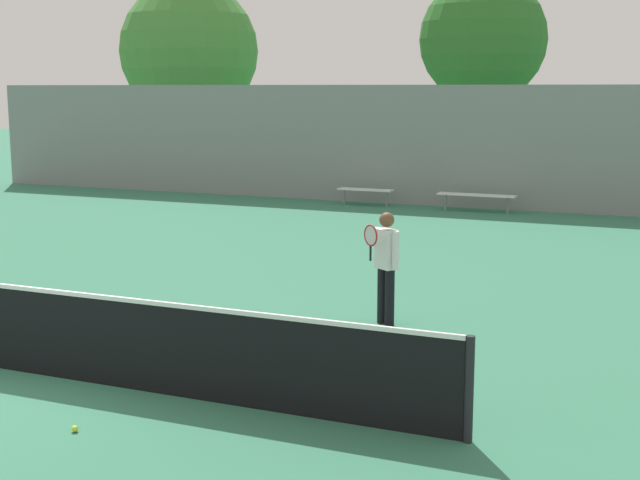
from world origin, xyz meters
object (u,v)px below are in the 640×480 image
(bench_adjacent_court, at_px, (476,196))
(tennis_ball, at_px, (75,429))
(tennis_net, at_px, (34,330))
(tennis_player, at_px, (386,262))
(tree_green_broad, at_px, (189,51))
(tree_green_tall, at_px, (483,40))
(bench_courtside_far, at_px, (365,191))

(bench_adjacent_court, distance_m, tennis_ball, 17.43)
(tennis_net, distance_m, tennis_player, 4.94)
(tennis_net, bearing_deg, bench_adjacent_court, 84.71)
(bench_adjacent_court, xyz_separation_m, tree_green_broad, (-13.99, 7.88, 4.44))
(tree_green_broad, bearing_deg, tree_green_tall, -2.07)
(tennis_ball, bearing_deg, bench_courtside_far, 101.08)
(bench_courtside_far, xyz_separation_m, bench_adjacent_court, (3.29, 0.00, 0.01))
(bench_adjacent_court, relative_size, tennis_ball, 32.00)
(bench_courtside_far, bearing_deg, tennis_net, -83.65)
(tennis_player, xyz_separation_m, bench_adjacent_court, (-1.62, 12.30, -0.48))
(tennis_ball, xyz_separation_m, tree_green_tall, (-1.82, 24.86, 5.02))
(bench_courtside_far, distance_m, bench_adjacent_court, 3.29)
(tennis_player, relative_size, tree_green_tall, 0.23)
(tennis_player, relative_size, tree_green_broad, 0.21)
(tennis_net, bearing_deg, tennis_ball, -38.95)
(bench_courtside_far, distance_m, tennis_ball, 17.76)
(tennis_net, relative_size, tennis_ball, 157.13)
(tree_green_tall, bearing_deg, tennis_net, -89.52)
(tennis_player, xyz_separation_m, tree_green_broad, (-15.61, 20.18, 3.96))
(tree_green_broad, bearing_deg, bench_courtside_far, -36.35)
(tennis_ball, distance_m, tree_green_broad, 29.38)
(tennis_player, distance_m, tree_green_broad, 25.82)
(tennis_ball, xyz_separation_m, tree_green_broad, (-14.12, 25.31, 4.85))
(tennis_net, relative_size, bench_adjacent_court, 4.91)
(tennis_player, height_order, tennis_ball, tennis_player)
(tennis_player, height_order, tree_green_tall, tree_green_tall)
(tennis_player, bearing_deg, tree_green_broad, 162.09)
(bench_courtside_far, xyz_separation_m, tree_green_tall, (1.60, 7.43, 4.62))
(tennis_player, bearing_deg, tennis_net, -94.82)
(tennis_net, height_order, tennis_ball, tennis_net)
(bench_courtside_far, bearing_deg, tennis_player, -68.25)
(tennis_net, distance_m, bench_adjacent_court, 16.19)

